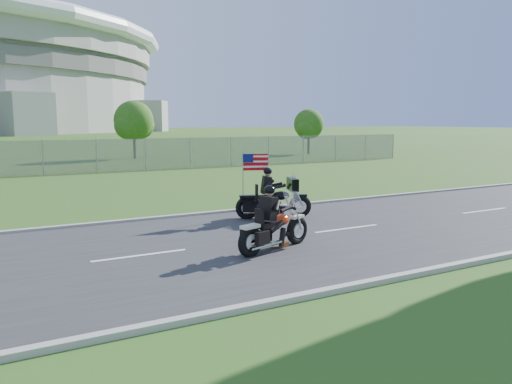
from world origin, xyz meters
TOP-DOWN VIEW (x-y plane):
  - ground at (0.00, 0.00)m, footprint 420.00×420.00m
  - road at (0.00, 0.00)m, footprint 120.00×8.00m
  - curb_north at (0.00, 4.05)m, footprint 120.00×0.18m
  - curb_south at (0.00, -4.05)m, footprint 120.00×0.18m
  - tree_fence_near at (6.04, 30.04)m, footprint 3.52×3.28m
  - tree_fence_far at (22.04, 28.03)m, footprint 3.08×2.87m
  - motorcycle_lead at (0.96, -1.01)m, footprint 2.35×1.06m
  - motorcycle_follow at (2.99, 2.42)m, footprint 2.38×1.20m

SIDE VIEW (x-z plane):
  - ground at x=0.00m, z-range 0.00..0.00m
  - road at x=0.00m, z-range 0.00..0.04m
  - curb_north at x=0.00m, z-range -0.01..0.11m
  - curb_south at x=0.00m, z-range -0.01..0.11m
  - motorcycle_lead at x=0.96m, z-range -0.30..1.32m
  - motorcycle_follow at x=2.99m, z-range -0.46..1.60m
  - tree_fence_far at x=22.04m, z-range 0.54..4.74m
  - tree_fence_near at x=6.04m, z-range 0.60..5.35m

